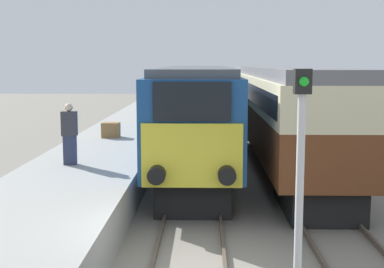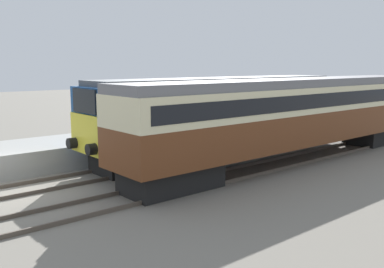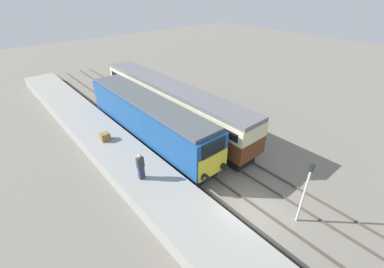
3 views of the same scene
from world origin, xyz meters
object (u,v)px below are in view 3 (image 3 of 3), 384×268
Objects in this scene: person_on_platform at (141,167)px; passenger_carriage at (171,100)px; luggage_crate at (105,137)px; locomotive at (148,118)px; signal_post at (305,190)px.

passenger_carriage is at bearing 42.29° from person_on_platform.
passenger_carriage is 10.60× the size of person_on_platform.
luggage_crate is at bearing 88.14° from person_on_platform.
person_on_platform is (-3.67, -4.91, -0.23)m from locomotive.
locomotive is 8.54× the size of person_on_platform.
person_on_platform is (-7.07, -6.43, -0.41)m from passenger_carriage.
locomotive is at bearing 53.24° from person_on_platform.
person_on_platform reaches higher than luggage_crate.
locomotive is 3.92× the size of signal_post.
person_on_platform is 9.48m from signal_post.
signal_post is (-1.70, -14.24, -0.01)m from passenger_carriage.
person_on_platform is 5.87m from luggage_crate.
person_on_platform is 2.59× the size of luggage_crate.
passenger_carriage is 9.56m from person_on_platform.
locomotive reaches higher than luggage_crate.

